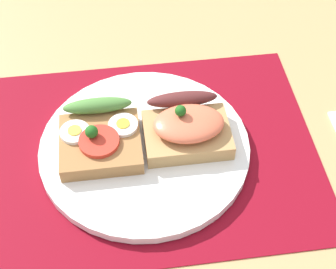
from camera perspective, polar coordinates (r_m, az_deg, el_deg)
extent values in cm
cube|color=tan|center=(66.53, -2.57, -2.82)|extent=(120.00, 90.00, 3.20)
cube|color=maroon|center=(65.14, -2.62, -1.89)|extent=(43.84, 32.44, 0.30)
cylinder|color=white|center=(64.54, -2.64, -1.47)|extent=(26.57, 26.57, 1.24)
cube|color=#9D6C3D|center=(63.11, -7.55, -1.22)|extent=(9.93, 9.14, 2.07)
cylinder|color=red|center=(61.81, -7.74, -0.77)|extent=(4.95, 4.95, 0.60)
ellipsoid|color=#497D36|center=(64.95, -7.93, 3.25)|extent=(8.74, 2.20, 1.80)
sphere|color=#1E5919|center=(61.30, -8.57, 0.12)|extent=(1.60, 1.60, 1.60)
cylinder|color=white|center=(63.29, -10.41, 0.27)|extent=(3.70, 3.70, 0.50)
cylinder|color=yellow|center=(63.05, -10.46, 0.47)|extent=(1.66, 1.66, 0.16)
cylinder|color=white|center=(63.23, -5.06, 1.06)|extent=(3.70, 3.70, 0.50)
cylinder|color=yellow|center=(62.98, -5.08, 1.25)|extent=(1.66, 1.66, 0.16)
cube|color=tan|center=(63.66, 2.14, -0.01)|extent=(10.68, 7.75, 2.15)
ellipsoid|color=#E16747|center=(61.80, 2.39, 0.99)|extent=(8.76, 6.20, 2.11)
ellipsoid|color=#512120|center=(64.99, 1.61, 3.98)|extent=(9.08, 2.20, 1.80)
sphere|color=#1E5919|center=(61.03, 1.41, 2.68)|extent=(1.40, 1.40, 1.40)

